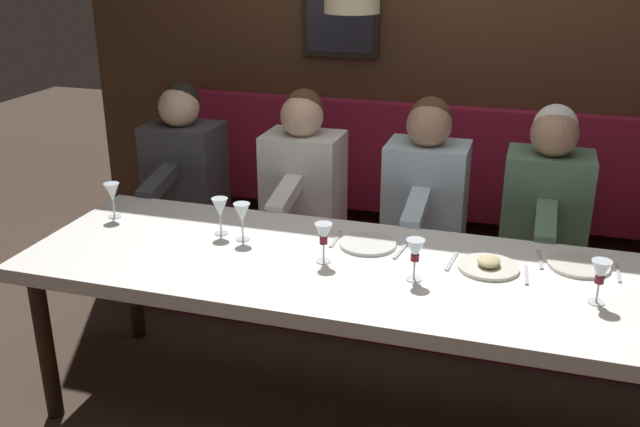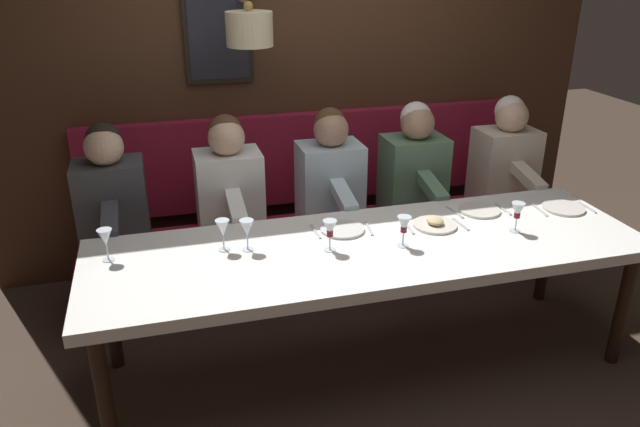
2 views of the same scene
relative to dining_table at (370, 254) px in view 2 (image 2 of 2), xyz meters
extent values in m
plane|color=#423328|center=(0.00, 0.00, -0.68)|extent=(12.00, 12.00, 0.00)
cube|color=white|center=(0.00, 0.00, 0.03)|extent=(0.90, 2.88, 0.06)
cylinder|color=black|center=(-0.35, -1.34, -0.34)|extent=(0.07, 0.07, 0.68)
cylinder|color=black|center=(-0.35, 1.34, -0.34)|extent=(0.07, 0.07, 0.68)
cylinder|color=black|center=(0.35, -1.34, -0.34)|extent=(0.07, 0.07, 0.68)
cylinder|color=black|center=(0.35, 1.34, -0.34)|extent=(0.07, 0.07, 0.68)
cube|color=maroon|center=(0.89, 0.00, -0.46)|extent=(0.52, 3.08, 0.45)
cube|color=#422819|center=(1.48, 0.00, 0.77)|extent=(0.10, 4.28, 2.90)
cube|color=maroon|center=(1.39, 0.00, 0.09)|extent=(0.10, 3.08, 0.64)
cube|color=black|center=(1.42, 0.55, 0.94)|extent=(0.04, 0.44, 0.58)
cube|color=#23232D|center=(1.40, 0.55, 0.94)|extent=(0.01, 0.38, 0.52)
cylinder|color=#A37F38|center=(1.25, 0.40, 1.16)|extent=(0.35, 0.02, 0.02)
cylinder|color=beige|center=(1.08, 0.40, 1.02)|extent=(0.28, 0.28, 0.20)
sphere|color=#A37F38|center=(1.08, 0.40, 1.15)|extent=(0.06, 0.06, 0.06)
cube|color=beige|center=(0.89, -1.30, 0.05)|extent=(0.30, 0.40, 0.56)
sphere|color=#D1A889|center=(0.87, -1.30, 0.43)|extent=(0.22, 0.22, 0.22)
sphere|color=silver|center=(0.90, -1.30, 0.46)|extent=(0.20, 0.20, 0.20)
cube|color=beige|center=(0.60, -1.30, 0.09)|extent=(0.33, 0.09, 0.14)
cube|color=#567A5B|center=(0.89, -0.62, 0.05)|extent=(0.30, 0.40, 0.56)
sphere|color=#A37A60|center=(0.87, -0.62, 0.43)|extent=(0.22, 0.22, 0.22)
sphere|color=silver|center=(0.90, -0.62, 0.46)|extent=(0.20, 0.20, 0.20)
cube|color=#567A5B|center=(0.60, -0.62, 0.09)|extent=(0.33, 0.09, 0.14)
cube|color=silver|center=(0.89, -0.04, 0.05)|extent=(0.30, 0.40, 0.56)
sphere|color=#A37A60|center=(0.87, -0.04, 0.43)|extent=(0.22, 0.22, 0.22)
sphere|color=#4C331E|center=(0.90, -0.04, 0.46)|extent=(0.20, 0.20, 0.20)
cube|color=silver|center=(0.60, -0.04, 0.09)|extent=(0.33, 0.09, 0.14)
cube|color=white|center=(0.89, 0.60, 0.05)|extent=(0.30, 0.40, 0.56)
sphere|color=#D1A889|center=(0.87, 0.60, 0.43)|extent=(0.22, 0.22, 0.22)
sphere|color=#4C331E|center=(0.90, 0.60, 0.46)|extent=(0.20, 0.20, 0.20)
cube|color=white|center=(0.60, 0.60, 0.09)|extent=(0.33, 0.09, 0.14)
cube|color=#3D3D42|center=(0.89, 1.29, 0.05)|extent=(0.30, 0.40, 0.56)
sphere|color=#D1A889|center=(0.87, 1.29, 0.43)|extent=(0.22, 0.22, 0.22)
sphere|color=black|center=(0.90, 1.29, 0.46)|extent=(0.20, 0.20, 0.20)
cube|color=#3D3D42|center=(0.60, 1.29, 0.09)|extent=(0.33, 0.09, 0.14)
cylinder|color=silver|center=(0.20, 0.09, 0.07)|extent=(0.24, 0.24, 0.01)
cube|color=silver|center=(0.18, -0.06, 0.06)|extent=(0.17, 0.04, 0.01)
cube|color=silver|center=(0.22, 0.23, 0.06)|extent=(0.18, 0.02, 0.01)
cylinder|color=silver|center=(0.13, -1.24, 0.07)|extent=(0.24, 0.24, 0.01)
cube|color=silver|center=(0.11, -1.39, 0.06)|extent=(0.17, 0.02, 0.01)
cube|color=silver|center=(0.15, -1.10, 0.06)|extent=(0.18, 0.04, 0.01)
cylinder|color=silver|center=(0.11, -0.42, 0.07)|extent=(0.24, 0.24, 0.01)
ellipsoid|color=#D1BC84|center=(0.11, -0.42, 0.09)|extent=(0.11, 0.09, 0.04)
cube|color=silver|center=(0.09, -0.56, 0.06)|extent=(0.17, 0.02, 0.01)
cube|color=silver|center=(0.13, -0.27, 0.06)|extent=(0.18, 0.03, 0.01)
cylinder|color=silver|center=(0.24, -0.75, 0.07)|extent=(0.24, 0.24, 0.01)
cube|color=silver|center=(0.22, -0.90, 0.06)|extent=(0.17, 0.01, 0.01)
cube|color=silver|center=(0.26, -0.61, 0.06)|extent=(0.18, 0.03, 0.01)
cylinder|color=silver|center=(-0.06, -0.15, 0.06)|extent=(0.06, 0.06, 0.00)
cylinder|color=silver|center=(-0.06, -0.15, 0.10)|extent=(0.01, 0.01, 0.07)
cone|color=silver|center=(-0.06, -0.15, 0.18)|extent=(0.07, 0.07, 0.08)
cylinder|color=maroon|center=(-0.06, -0.15, 0.15)|extent=(0.03, 0.03, 0.03)
cylinder|color=silver|center=(-0.06, -0.80, 0.06)|extent=(0.06, 0.06, 0.00)
cylinder|color=silver|center=(-0.06, -0.80, 0.10)|extent=(0.01, 0.01, 0.07)
cone|color=silver|center=(-0.06, -0.80, 0.18)|extent=(0.07, 0.07, 0.08)
cylinder|color=maroon|center=(-0.06, -0.80, 0.15)|extent=(0.03, 0.03, 0.03)
cylinder|color=silver|center=(0.10, 0.62, 0.06)|extent=(0.06, 0.06, 0.00)
cylinder|color=silver|center=(0.10, 0.62, 0.10)|extent=(0.01, 0.01, 0.07)
cone|color=silver|center=(0.10, 0.62, 0.18)|extent=(0.07, 0.07, 0.08)
cylinder|color=silver|center=(0.13, 0.73, 0.06)|extent=(0.06, 0.06, 0.00)
cylinder|color=silver|center=(0.13, 0.73, 0.10)|extent=(0.01, 0.01, 0.07)
cone|color=silver|center=(0.13, 0.73, 0.18)|extent=(0.07, 0.07, 0.08)
cylinder|color=silver|center=(0.17, 1.29, 0.06)|extent=(0.06, 0.06, 0.00)
cylinder|color=silver|center=(0.17, 1.29, 0.10)|extent=(0.01, 0.01, 0.07)
cone|color=silver|center=(0.17, 1.29, 0.18)|extent=(0.07, 0.07, 0.08)
cylinder|color=silver|center=(-0.01, 0.22, 0.06)|extent=(0.06, 0.06, 0.00)
cylinder|color=silver|center=(-0.01, 0.22, 0.10)|extent=(0.01, 0.01, 0.07)
cone|color=silver|center=(-0.01, 0.22, 0.18)|extent=(0.07, 0.07, 0.08)
cylinder|color=maroon|center=(-0.01, 0.22, 0.15)|extent=(0.03, 0.03, 0.03)
camera|label=1|loc=(-2.49, -0.53, 1.26)|focal=40.04mm
camera|label=2|loc=(-2.65, 1.00, 1.45)|focal=34.36mm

